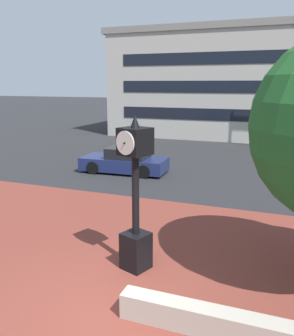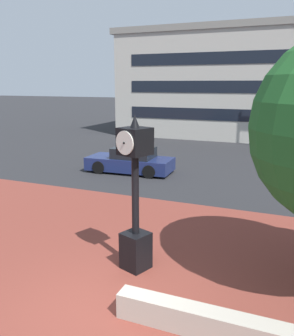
# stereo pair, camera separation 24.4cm
# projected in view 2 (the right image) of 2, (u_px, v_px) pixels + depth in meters

# --- Properties ---
(ground_plane) EXTENTS (200.00, 200.00, 0.00)m
(ground_plane) POSITION_uv_depth(u_px,v_px,m) (99.00, 311.00, 7.21)
(ground_plane) COLOR #262628
(plaza_brick_paving) EXTENTS (44.00, 11.05, 0.01)m
(plaza_brick_paving) POSITION_uv_depth(u_px,v_px,m) (132.00, 274.00, 8.58)
(plaza_brick_paving) COLOR brown
(plaza_brick_paving) RESTS_ON ground
(planter_wall) EXTENTS (3.20, 0.41, 0.50)m
(planter_wall) POSITION_uv_depth(u_px,v_px,m) (201.00, 321.00, 6.50)
(planter_wall) COLOR #ADA393
(planter_wall) RESTS_ON ground
(street_clock) EXTENTS (0.79, 0.81, 3.73)m
(street_clock) POSITION_uv_depth(u_px,v_px,m) (135.00, 201.00, 8.50)
(street_clock) COLOR black
(street_clock) RESTS_ON ground
(car_street_mid) EXTENTS (4.38, 2.04, 1.28)m
(car_street_mid) POSITION_uv_depth(u_px,v_px,m) (131.00, 161.00, 18.32)
(car_street_mid) COLOR navy
(car_street_mid) RESTS_ON ground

